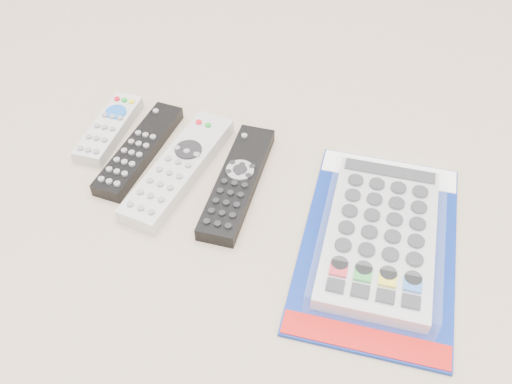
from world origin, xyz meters
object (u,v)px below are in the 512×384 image
at_px(remote_silver_dvd, 179,168).
at_px(remote_large_black, 238,182).
at_px(jumbo_remote_packaged, 381,234).
at_px(remote_small_grey, 109,128).
at_px(remote_slim_black, 139,149).

height_order(remote_silver_dvd, remote_large_black, remote_silver_dvd).
distance_m(remote_large_black, jumbo_remote_packaged, 0.21).
distance_m(remote_small_grey, remote_large_black, 0.23).
xyz_separation_m(remote_large_black, jumbo_remote_packaged, (0.20, -0.02, 0.01)).
bearing_deg(remote_large_black, remote_small_grey, 165.56).
height_order(remote_slim_black, remote_silver_dvd, remote_silver_dvd).
bearing_deg(remote_small_grey, jumbo_remote_packaged, -12.96).
height_order(remote_slim_black, jumbo_remote_packaged, jumbo_remote_packaged).
relative_size(remote_large_black, jumbo_remote_packaged, 0.65).
height_order(remote_small_grey, remote_silver_dvd, remote_silver_dvd).
relative_size(remote_small_grey, remote_slim_black, 0.78).
bearing_deg(remote_silver_dvd, remote_slim_black, 171.40).
xyz_separation_m(remote_silver_dvd, remote_large_black, (0.09, 0.01, -0.00)).
xyz_separation_m(remote_silver_dvd, jumbo_remote_packaged, (0.29, -0.02, 0.01)).
relative_size(remote_small_grey, remote_large_black, 0.71).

